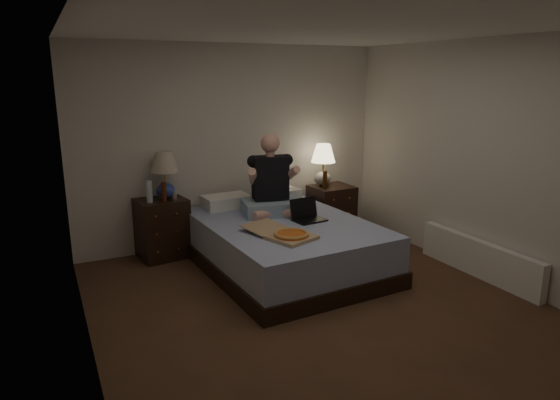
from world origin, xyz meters
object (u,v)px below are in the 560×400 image
radiator (478,258)px  lamp_right (323,165)px  nightstand_left (162,228)px  laptop (310,211)px  water_bottle (149,192)px  pizza_box (291,235)px  lamp_left (165,175)px  beer_bottle_left (164,192)px  beer_bottle_right (325,180)px  bed (285,245)px  nightstand_right (331,211)px  soda_can (174,195)px  person (271,175)px

radiator → lamp_right: bearing=111.5°
nightstand_left → laptop: size_ratio=2.09×
laptop → lamp_right: bearing=45.8°
water_bottle → pizza_box: size_ratio=0.33×
lamp_left → laptop: size_ratio=1.65×
beer_bottle_left → pizza_box: size_ratio=0.30×
beer_bottle_left → beer_bottle_right: beer_bottle_left is taller
beer_bottle_left → lamp_left: bearing=68.0°
nightstand_left → bed: bearing=-48.0°
pizza_box → nightstand_right: bearing=27.2°
soda_can → laptop: size_ratio=0.29×
laptop → nightstand_right: bearing=40.0°
nightstand_right → pizza_box: (-1.31, -1.37, 0.25)m
nightstand_left → nightstand_right: nightstand_left is taller
lamp_left → soda_can: bearing=-35.5°
nightstand_left → beer_bottle_left: (0.02, -0.12, 0.47)m
nightstand_right → laptop: bearing=-135.5°
nightstand_right → beer_bottle_left: (-2.22, 0.06, 0.48)m
soda_can → water_bottle: bearing=-172.3°
beer_bottle_left → laptop: 1.69m
bed → beer_bottle_right: (0.95, 0.73, 0.53)m
beer_bottle_left → person: 1.25m
nightstand_left → radiator: nightstand_left is taller
person → laptop: person is taller
pizza_box → lamp_right: bearing=31.0°
bed → radiator: bearing=-35.0°
water_bottle → soda_can: size_ratio=2.50×
nightstand_left → person: size_ratio=0.76×
bed → nightstand_left: bearing=136.5°
beer_bottle_left → pizza_box: beer_bottle_left is taller
nightstand_left → soda_can: (0.15, -0.06, 0.41)m
lamp_right → radiator: bearing=-68.5°
water_bottle → beer_bottle_left: 0.16m
bed → beer_bottle_left: size_ratio=9.53×
bed → pizza_box: bearing=-113.6°
nightstand_right → beer_bottle_left: bearing=176.2°
laptop → radiator: (1.53, -1.01, -0.47)m
water_bottle → pizza_box: water_bottle is taller
water_bottle → soda_can: water_bottle is taller
soda_can → laptop: (1.25, -1.01, -0.09)m
lamp_left → pizza_box: size_ratio=0.74×
soda_can → pizza_box: (0.78, -1.48, -0.17)m
soda_can → beer_bottle_left: (-0.13, -0.06, 0.06)m
soda_can → laptop: bearing=-39.0°
lamp_left → radiator: 3.63m
lamp_left → pizza_box: bearing=-60.7°
pizza_box → water_bottle: bearing=107.6°
nightstand_left → laptop: bearing=-45.1°
bed → lamp_left: lamp_left is taller
person → laptop: 0.63m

